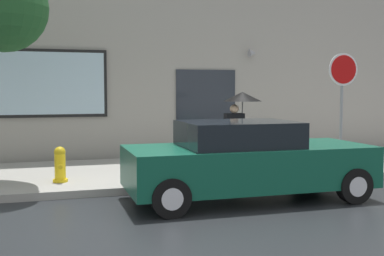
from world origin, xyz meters
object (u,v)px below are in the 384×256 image
Objects in this scene: fire_hydrant at (60,165)px; pedestrian_with_umbrella at (240,109)px; parked_car at (247,161)px; stop_sign at (343,88)px.

fire_hydrant is 4.26m from pedestrian_with_umbrella.
pedestrian_with_umbrella reaches higher than fire_hydrant.
pedestrian_with_umbrella is (0.84, 2.41, 0.86)m from parked_car.
pedestrian_with_umbrella is 2.45m from stop_sign.
parked_car is 2.69m from pedestrian_with_umbrella.
stop_sign is at bearing -16.58° from pedestrian_with_umbrella.
fire_hydrant is 0.40× the size of pedestrian_with_umbrella.
stop_sign is (2.30, -0.69, 0.50)m from pedestrian_with_umbrella.
parked_car is at bearing -151.26° from stop_sign.
parked_car is 6.17× the size of fire_hydrant.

